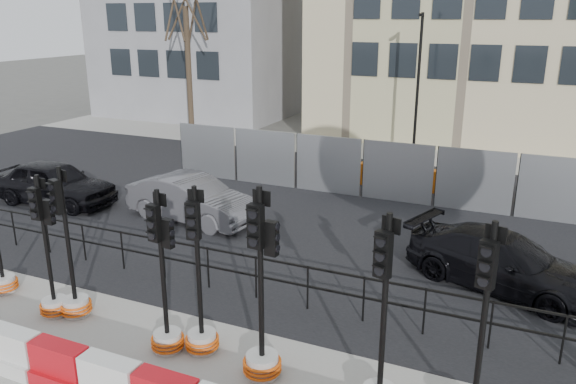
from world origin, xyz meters
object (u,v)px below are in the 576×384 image
at_px(traffic_signal_d, 166,315).
at_px(car_a, 54,183).
at_px(traffic_signal_a, 0,266).
at_px(car_c, 503,262).

xyz_separation_m(traffic_signal_d, car_a, (-8.33, 5.53, -0.03)).
bearing_deg(traffic_signal_d, traffic_signal_a, -177.88).
bearing_deg(traffic_signal_d, car_c, 51.06).
xyz_separation_m(traffic_signal_a, traffic_signal_d, (4.71, -0.43, 0.11)).
xyz_separation_m(car_a, car_c, (13.72, -0.37, -0.08)).
height_order(traffic_signal_a, car_c, traffic_signal_a).
bearing_deg(traffic_signal_d, car_a, 153.72).
height_order(traffic_signal_d, car_c, traffic_signal_d).
relative_size(car_a, car_c, 0.90).
bearing_deg(car_c, traffic_signal_d, 153.36).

